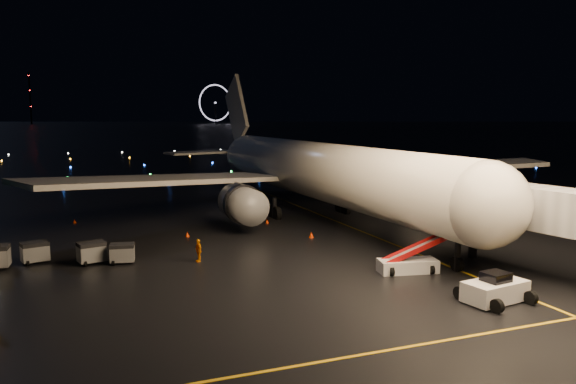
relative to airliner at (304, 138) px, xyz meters
name	(u,v)px	position (x,y,z in m)	size (l,w,h in m)	color
ground	(99,136)	(-10.69, 272.05, -8.93)	(2000.00, 2000.00, 0.00)	black
lane_centre	(366,233)	(1.31, -12.95, -8.92)	(0.25, 80.00, 0.02)	gold
lane_cross	(307,364)	(-15.69, -37.95, -8.92)	(60.00, 0.25, 0.02)	gold
airliner	(304,138)	(0.00, 0.00, 0.00)	(63.04, 59.89, 17.86)	silver
pushback_tug	(495,287)	(-1.24, -33.99, -7.97)	(4.03, 2.11, 1.92)	silver
belt_loader	(408,252)	(-2.59, -26.25, -7.38)	(6.39, 1.74, 3.10)	silver
crew_c	(198,250)	(-16.50, -17.61, -8.01)	(1.07, 0.45, 1.83)	orange
safety_cone_0	(311,235)	(-4.53, -12.68, -8.66)	(0.48, 0.48, 0.55)	#FC3701
safety_cone_1	(267,221)	(-6.14, -4.35, -8.71)	(0.39, 0.39, 0.45)	#FC3701
safety_cone_2	(187,234)	(-15.54, -8.03, -8.70)	(0.41, 0.41, 0.47)	#FC3701
safety_cone_3	(75,221)	(-25.64, 3.19, -8.71)	(0.39, 0.39, 0.44)	#FC3701
ferris_wheel	(215,104)	(159.31, 692.05, 17.07)	(50.00, 4.00, 52.00)	black
radio_mast	(30,98)	(-70.69, 712.05, 23.07)	(1.80, 1.80, 64.00)	black
taxiway_lights	(138,163)	(-10.69, 78.05, -8.75)	(164.00, 92.00, 0.36)	black
baggage_cart_0	(122,254)	(-22.22, -15.93, -8.15)	(1.84, 1.29, 1.57)	gray
baggage_cart_1	(92,253)	(-24.48, -15.13, -8.07)	(2.02, 1.42, 1.72)	gray
baggage_cart_3	(35,253)	(-28.67, -13.34, -8.09)	(1.97, 1.38, 1.68)	gray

